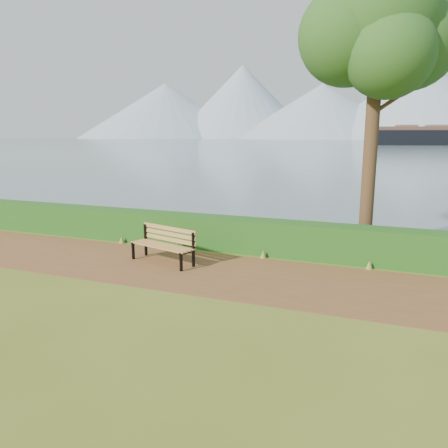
% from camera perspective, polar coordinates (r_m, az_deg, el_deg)
% --- Properties ---
extents(ground, '(140.00, 140.00, 0.00)m').
position_cam_1_polar(ground, '(11.37, -5.64, -6.31)').
color(ground, '#4B601B').
rests_on(ground, ground).
extents(path, '(40.00, 3.40, 0.01)m').
position_cam_1_polar(path, '(11.62, -4.97, -5.87)').
color(path, brown).
rests_on(path, ground).
extents(hedge, '(32.00, 0.85, 1.00)m').
position_cam_1_polar(hedge, '(13.52, -0.68, -1.16)').
color(hedge, '#184313').
rests_on(hedge, ground).
extents(water, '(700.00, 510.00, 0.00)m').
position_cam_1_polar(water, '(269.68, 20.70, 10.10)').
color(water, slate).
rests_on(water, ground).
extents(mountains, '(585.00, 190.00, 70.00)m').
position_cam_1_polar(mountains, '(416.61, 20.08, 14.22)').
color(mountains, '#7D91A6').
rests_on(mountains, ground).
extents(bench, '(2.06, 1.09, 0.99)m').
position_cam_1_polar(bench, '(12.15, -7.75, -2.38)').
color(bench, black).
rests_on(bench, ground).
extents(tree, '(4.36, 3.57, 8.60)m').
position_cam_1_polar(tree, '(13.99, 19.49, 22.97)').
color(tree, '#3E2A19').
rests_on(tree, ground).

